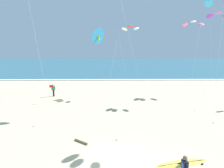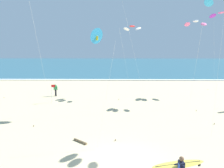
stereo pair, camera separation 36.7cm
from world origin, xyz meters
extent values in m
plane|color=beige|center=(0.00, 0.00, 0.00)|extent=(160.00, 160.00, 0.00)
cube|color=#2D6075|center=(0.00, 58.00, 0.04)|extent=(160.00, 60.00, 0.08)
cube|color=white|center=(0.00, 28.30, 0.09)|extent=(160.00, 1.01, 0.01)
cube|color=black|center=(2.53, -1.94, 1.18)|extent=(0.23, 0.36, 0.60)
cube|color=blue|center=(2.43, -1.95, 1.22)|extent=(0.03, 0.20, 0.32)
sphere|color=brown|center=(2.53, -1.94, 1.60)|extent=(0.21, 0.21, 0.21)
cylinder|color=black|center=(2.51, -1.71, 1.29)|extent=(0.09, 0.09, 0.26)
cylinder|color=black|center=(2.44, -1.63, 1.16)|extent=(0.26, 0.10, 0.14)
ellipsoid|color=#EFD14C|center=(2.50, -1.58, 1.12)|extent=(2.42, 0.82, 0.29)
cube|color=#333333|center=(2.50, -1.58, 1.16)|extent=(2.08, 0.22, 0.20)
cube|color=#262628|center=(3.49, -1.49, 1.05)|extent=(0.12, 0.02, 0.14)
ellipsoid|color=#2D99DB|center=(5.65, 4.13, 9.08)|extent=(1.00, 1.20, 0.51)
cylinder|color=silver|center=(7.08, 5.02, 4.54)|extent=(1.39, 2.59, 8.88)
cylinder|color=brown|center=(7.77, 6.31, 0.05)|extent=(0.06, 0.06, 0.10)
cone|color=#2D99DB|center=(-1.44, 1.97, 6.93)|extent=(0.88, 0.90, 0.91)
cube|color=yellow|center=(-1.44, 1.97, 6.79)|extent=(0.25, 0.24, 0.24)
cylinder|color=silver|center=(-0.88, 2.56, 3.38)|extent=(1.14, 1.21, 6.57)
cylinder|color=brown|center=(-0.31, 3.16, 0.05)|extent=(0.06, 0.06, 0.10)
ellipsoid|color=white|center=(2.39, 16.09, 8.30)|extent=(1.08, 1.19, 0.51)
ellipsoid|color=red|center=(1.71, 16.55, 8.61)|extent=(1.07, 1.18, 0.20)
ellipsoid|color=white|center=(1.04, 17.02, 8.30)|extent=(1.08, 1.19, 0.51)
cylinder|color=silver|center=(0.90, 15.36, 4.15)|extent=(1.65, 2.41, 8.11)
cylinder|color=brown|center=(0.08, 14.16, 0.05)|extent=(0.06, 0.06, 0.10)
ellipsoid|color=pink|center=(8.93, 12.96, 8.53)|extent=(0.72, 1.12, 0.51)
ellipsoid|color=white|center=(8.11, 13.09, 8.84)|extent=(0.72, 1.11, 0.20)
ellipsoid|color=pink|center=(7.29, 13.22, 8.53)|extent=(0.72, 1.12, 0.51)
cylinder|color=silver|center=(7.86, 11.47, 4.26)|extent=(0.51, 3.24, 8.33)
cylinder|color=brown|center=(7.61, 9.86, 0.05)|extent=(0.06, 0.06, 0.10)
ellipsoid|color=purple|center=(11.93, 17.86, 9.97)|extent=(0.74, 1.28, 0.58)
ellipsoid|color=pink|center=(12.94, 17.83, 10.35)|extent=(0.74, 1.28, 0.20)
cylinder|color=silver|center=(12.97, 18.86, 4.99)|extent=(0.08, 2.08, 9.78)
cylinder|color=brown|center=(13.00, 19.90, 0.05)|extent=(0.06, 0.06, 0.10)
cylinder|color=silver|center=(1.19, 10.19, 6.62)|extent=(3.22, 0.05, 13.04)
cylinder|color=brown|center=(-0.41, 10.21, 0.05)|extent=(0.06, 0.06, 0.10)
cylinder|color=silver|center=(-6.71, 7.63, 5.85)|extent=(0.26, 3.99, 11.50)
cylinder|color=brown|center=(-6.83, 5.64, 0.05)|extent=(0.06, 0.06, 0.10)
cylinder|color=brown|center=(-13.92, 14.73, 0.05)|extent=(0.06, 0.06, 0.10)
cylinder|color=black|center=(-7.85, 15.84, 0.42)|extent=(0.22, 0.22, 0.84)
cube|color=#339351|center=(-7.85, 15.84, 1.11)|extent=(0.32, 0.19, 0.54)
sphere|color=beige|center=(-7.85, 15.84, 1.49)|extent=(0.20, 0.20, 0.20)
cylinder|color=#339351|center=(-7.64, 15.84, 1.01)|extent=(0.08, 0.08, 0.50)
cylinder|color=#339351|center=(-8.06, 15.84, 1.01)|extent=(0.08, 0.08, 0.50)
cylinder|color=silver|center=(-7.44, 12.76, 1.05)|extent=(0.05, 0.05, 2.10)
cube|color=red|center=(-7.22, 12.76, 1.90)|extent=(0.40, 0.02, 0.28)
cylinder|color=#846B4C|center=(-2.65, 2.88, 0.07)|extent=(1.01, 0.83, 0.15)
camera|label=1|loc=(-0.70, -10.47, 6.44)|focal=34.44mm
camera|label=2|loc=(-0.33, -10.46, 6.44)|focal=34.44mm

